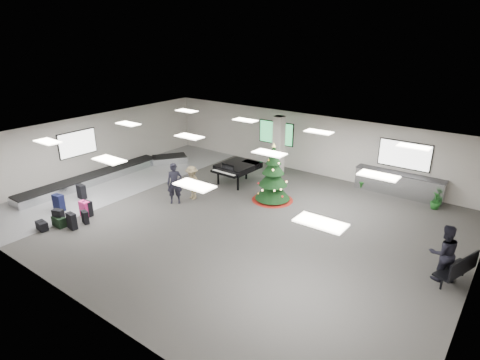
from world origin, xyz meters
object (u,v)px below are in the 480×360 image
Objects in this scene: traveler_b at (192,183)px; service_counter at (398,184)px; potted_plant_right at (436,201)px; grand_piano at (236,167)px; potted_plant_left at (364,180)px; pink_suitcase at (85,209)px; traveler_bench at (444,253)px; traveler_a at (175,184)px; christmas_tree at (273,181)px; baggage_carousel at (110,174)px; bench at (459,268)px.

service_counter is at bearing 44.54° from traveler_b.
potted_plant_right is (1.79, -0.63, -0.17)m from service_counter.
grand_piano reaches higher than potted_plant_left.
traveler_b reaches higher than service_counter.
pink_suitcase is 0.33× the size of grand_piano.
traveler_a is at bearing -30.50° from traveler_bench.
christmas_tree is at bearing 46.27° from pink_suitcase.
traveler_bench is (15.97, 0.56, 0.72)m from baggage_carousel.
grand_piano is at bearing -154.45° from service_counter.
traveler_a is 2.30× the size of potted_plant_left.
christmas_tree reaches higher than traveler_a.
christmas_tree is at bearing -50.23° from traveler_bench.
pink_suitcase is at bearing -140.30° from potted_plant_right.
grand_piano is (5.81, 3.38, 0.64)m from baggage_carousel.
service_counter is 9.67m from traveler_b.
bench is at bearing -36.81° from traveler_a.
baggage_carousel is 4.66m from pink_suitcase.
service_counter is 2.56× the size of traveler_b.
service_counter is at bearing 43.56° from pink_suitcase.
baggage_carousel is at bearing -162.43° from christmas_tree.
service_counter is at bearing 0.94° from traveler_a.
traveler_bench is at bearing -63.09° from service_counter.
potted_plant_left is 1.06× the size of potted_plant_right.
traveler_a is 1.00× the size of traveler_bench.
bench reaches higher than potted_plant_right.
baggage_carousel is 16.46m from bench.
traveler_b is at bearing 29.07° from traveler_a.
traveler_b reaches higher than potted_plant_right.
grand_piano is at bearing -175.75° from bench.
bench is at bearing 14.28° from pink_suitcase.
bench is (13.37, 4.10, 0.22)m from pink_suitcase.
grand_piano is 2.82× the size of potted_plant_right.
christmas_tree is 7.12m from potted_plant_right.
christmas_tree is 3.35× the size of potted_plant_left.
traveler_bench is at bearing -156.10° from bench.
bench is at bearing -48.87° from potted_plant_left.
pink_suitcase is (-9.76, -10.23, -0.20)m from service_counter.
potted_plant_left is at bearing -174.70° from service_counter.
baggage_carousel is at bearing -152.33° from service_counter.
baggage_carousel is 2.40× the size of service_counter.
baggage_carousel is 6.75m from grand_piano.
potted_plant_left is (8.15, 10.08, 0.06)m from pink_suitcase.
traveler_b is 10.78m from potted_plant_right.
pink_suitcase is 0.87× the size of potted_plant_left.
traveler_a is at bearing -138.08° from service_counter.
baggage_carousel is at bearing -159.03° from bench.
bench is 1.05× the size of traveler_b.
traveler_a is 1.18× the size of traveler_b.
traveler_a reaches higher than traveler_b.
baggage_carousel is 4.52× the size of grand_piano.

